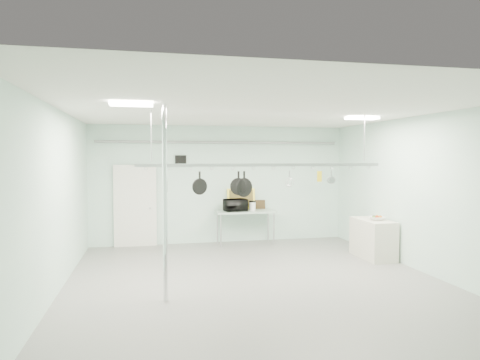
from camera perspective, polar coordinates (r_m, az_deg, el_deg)
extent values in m
plane|color=gray|center=(8.18, 2.30, -13.62)|extent=(8.00, 8.00, 0.00)
cube|color=silver|center=(7.88, 2.35, 9.18)|extent=(7.00, 8.00, 0.02)
cube|color=silver|center=(11.77, -2.55, -0.59)|extent=(7.00, 0.02, 3.20)
cube|color=silver|center=(9.38, 23.45, -1.77)|extent=(0.02, 8.00, 3.20)
cube|color=silver|center=(11.61, -13.79, -3.45)|extent=(1.10, 0.10, 2.20)
cube|color=black|center=(11.59, -7.92, 2.54)|extent=(0.30, 0.04, 0.30)
cylinder|color=gray|center=(11.66, -2.49, 5.03)|extent=(6.60, 0.07, 0.07)
cylinder|color=silver|center=(7.03, -9.97, -3.10)|extent=(0.08, 0.08, 3.20)
cube|color=#9DB9A5|center=(11.57, 0.72, -4.23)|extent=(1.60, 0.70, 0.05)
cylinder|color=#B7B7BC|center=(11.23, -2.57, -6.78)|extent=(0.04, 0.04, 0.86)
cylinder|color=#B7B7BC|center=(11.77, -3.03, -6.32)|extent=(0.04, 0.04, 0.86)
cylinder|color=#B7B7BC|center=(11.55, 4.53, -6.51)|extent=(0.04, 0.04, 0.86)
cylinder|color=#B7B7BC|center=(12.08, 3.76, -6.08)|extent=(0.04, 0.04, 0.86)
cube|color=beige|center=(10.52, 17.31, -7.48)|extent=(0.60, 1.20, 0.90)
cube|color=#B7B7BC|center=(8.18, 3.16, 2.01)|extent=(4.80, 0.06, 0.06)
cylinder|color=#B7B7BC|center=(7.90, -11.76, 5.55)|extent=(0.02, 0.02, 0.94)
cylinder|color=#B7B7BC|center=(8.98, 16.26, 5.18)|extent=(0.02, 0.02, 0.94)
cube|color=white|center=(6.84, -14.28, 9.78)|extent=(0.65, 0.30, 0.05)
cube|color=white|center=(9.32, 15.96, 7.94)|extent=(0.65, 0.30, 0.05)
imported|color=black|center=(11.46, -0.61, -3.36)|extent=(0.64, 0.49, 0.32)
cylinder|color=white|center=(11.60, 1.66, -3.52)|extent=(0.19, 0.19, 0.23)
cube|color=yellow|center=(11.82, 0.14, -2.54)|extent=(0.78, 0.14, 0.58)
cube|color=#382913|center=(11.96, 2.65, -3.27)|extent=(0.31, 0.11, 0.25)
imported|color=white|center=(10.36, 17.80, -4.89)|extent=(0.38, 0.38, 0.08)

